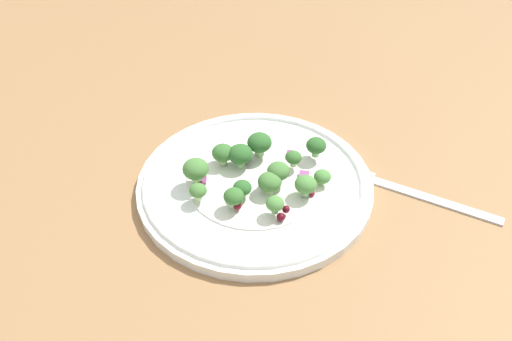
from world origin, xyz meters
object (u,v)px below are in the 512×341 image
plate (256,182)px  broccoli_floret_0 (306,185)px  broccoli_floret_1 (242,188)px  fork (410,191)px  broccoli_floret_2 (240,155)px

plate → broccoli_floret_0: size_ratio=10.98×
plate → broccoli_floret_1: bearing=55.7°
broccoli_floret_1 → fork: bearing=178.5°
broccoli_floret_0 → fork: broccoli_floret_0 is taller
broccoli_floret_0 → broccoli_floret_1: bearing=-6.0°
plate → broccoli_floret_2: bearing=-59.8°
fork → broccoli_floret_2: bearing=-17.1°
plate → fork: (-17.69, 3.33, -0.61)cm
plate → broccoli_floret_1: size_ratio=13.01×
plate → broccoli_floret_2: size_ratio=9.27×
broccoli_floret_2 → fork: size_ratio=0.18×
broccoli_floret_0 → broccoli_floret_1: broccoli_floret_0 is taller
broccoli_floret_1 → fork: size_ratio=0.13×
fork → broccoli_floret_0: bearing=1.0°
broccoli_floret_1 → fork: 19.78cm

